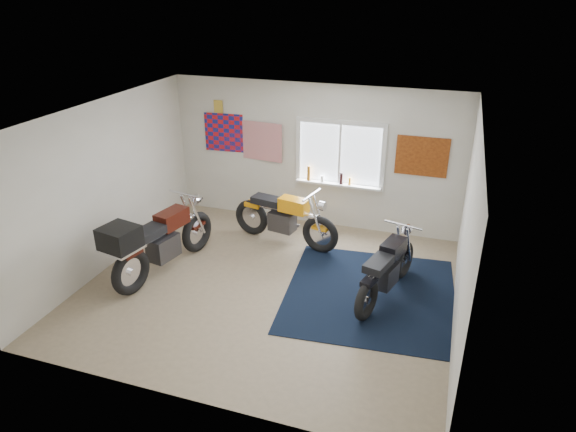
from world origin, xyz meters
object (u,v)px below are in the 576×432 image
(navy_rug, at_px, (370,294))
(black_chrome_bike, at_px, (387,271))
(yellow_triumph, at_px, (284,219))
(maroon_tourer, at_px, (157,242))

(navy_rug, xyz_separation_m, black_chrome_bike, (0.21, 0.03, 0.43))
(yellow_triumph, relative_size, black_chrome_bike, 1.09)
(navy_rug, relative_size, maroon_tourer, 1.14)
(maroon_tourer, bearing_deg, black_chrome_bike, -70.09)
(black_chrome_bike, xyz_separation_m, maroon_tourer, (-3.53, -0.52, 0.16))
(navy_rug, height_order, maroon_tourer, maroon_tourer)
(navy_rug, height_order, yellow_triumph, yellow_triumph)
(yellow_triumph, distance_m, black_chrome_bike, 2.32)
(black_chrome_bike, height_order, maroon_tourer, maroon_tourer)
(maroon_tourer, bearing_deg, yellow_triumph, -30.54)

